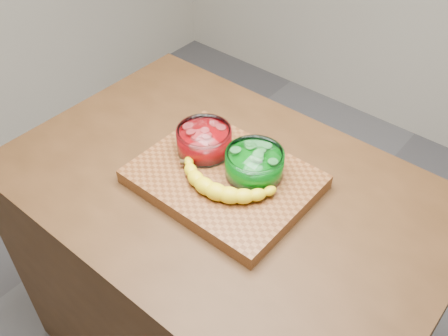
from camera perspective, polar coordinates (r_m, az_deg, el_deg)
The scene contains 5 objects.
counter at distance 1.68m, azimuth -0.00°, elevation -12.92°, with size 1.20×0.80×0.90m, color #472B15.
cutting_board at distance 1.32m, azimuth -0.00°, elevation -1.28°, with size 0.45×0.35×0.04m, color brown.
bowl_red at distance 1.35m, azimuth -2.28°, elevation 3.16°, with size 0.15×0.15×0.07m.
bowl_green at distance 1.28m, azimuth 3.49°, elevation 0.46°, with size 0.15×0.15×0.07m.
banana at distance 1.26m, azimuth -0.14°, elevation -1.39°, with size 0.29×0.16×0.04m, color yellow, non-canonical shape.
Camera 1 is at (0.61, -0.73, 1.83)m, focal length 40.00 mm.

